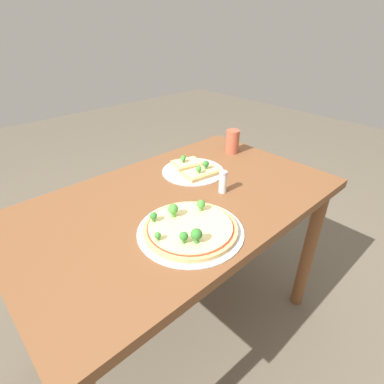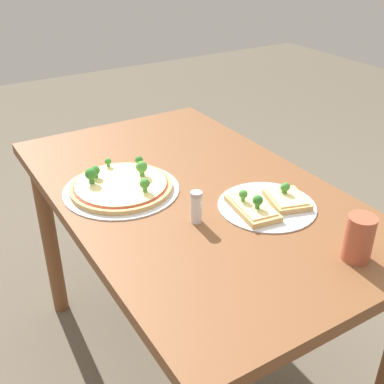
{
  "view_description": "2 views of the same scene",
  "coord_description": "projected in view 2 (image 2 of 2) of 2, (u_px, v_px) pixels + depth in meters",
  "views": [
    {
      "loc": [
        0.62,
        0.74,
        1.35
      ],
      "look_at": [
        -0.05,
        0.03,
        0.77
      ],
      "focal_mm": 28.0,
      "sensor_mm": 36.0,
      "label": 1
    },
    {
      "loc": [
        -1.06,
        0.65,
        1.44
      ],
      "look_at": [
        -0.05,
        0.03,
        0.77
      ],
      "focal_mm": 45.0,
      "sensor_mm": 36.0,
      "label": 2
    }
  ],
  "objects": [
    {
      "name": "dining_table",
      "position": [
        192.0,
        220.0,
        1.47
      ],
      "size": [
        1.24,
        0.75,
        0.75
      ],
      "color": "brown",
      "rests_on": "ground_plane"
    },
    {
      "name": "ground_plane",
      "position": [
        192.0,
        366.0,
        1.79
      ],
      "size": [
        8.0,
        8.0,
        0.0
      ],
      "primitive_type": "plane",
      "color": "brown"
    },
    {
      "name": "condiment_shaker",
      "position": [
        196.0,
        207.0,
        1.24
      ],
      "size": [
        0.03,
        0.03,
        0.09
      ],
      "color": "silver",
      "rests_on": "dining_table"
    },
    {
      "name": "drinking_cup",
      "position": [
        359.0,
        238.0,
        1.1
      ],
      "size": [
        0.07,
        0.07,
        0.11
      ],
      "primitive_type": "cylinder",
      "color": "#AD5138",
      "rests_on": "dining_table"
    },
    {
      "name": "pizza_tray_slice",
      "position": [
        267.0,
        204.0,
        1.32
      ],
      "size": [
        0.27,
        0.27,
        0.06
      ],
      "color": "silver",
      "rests_on": "dining_table"
    },
    {
      "name": "pizza_tray_whole",
      "position": [
        121.0,
        186.0,
        1.41
      ],
      "size": [
        0.34,
        0.34,
        0.07
      ],
      "color": "silver",
      "rests_on": "dining_table"
    }
  ]
}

